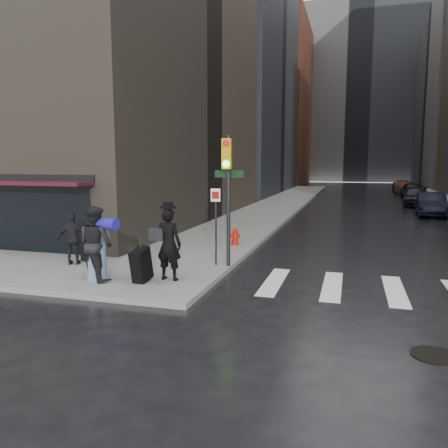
{
  "coord_description": "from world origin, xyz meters",
  "views": [
    {
      "loc": [
        5.5,
        -10.91,
        3.3
      ],
      "look_at": [
        1.44,
        2.98,
        1.3
      ],
      "focal_mm": 35.0,
      "sensor_mm": 36.0,
      "label": 1
    }
  ],
  "objects_px": {
    "man_greycoat": "(73,239)",
    "parked_car_3": "(417,197)",
    "parked_car_2": "(431,204)",
    "fire_hydrant": "(235,237)",
    "parked_car_5": "(404,188)",
    "man_overcoat": "(163,247)",
    "parked_car_4": "(414,191)",
    "parked_car_6": "(403,186)",
    "man_jeans": "(96,243)",
    "traffic_light": "(227,183)"
  },
  "relations": [
    {
      "from": "traffic_light",
      "to": "man_overcoat",
      "type": "bearing_deg",
      "value": -122.42
    },
    {
      "from": "fire_hydrant",
      "to": "parked_car_5",
      "type": "distance_m",
      "value": 35.63
    },
    {
      "from": "man_overcoat",
      "to": "parked_car_5",
      "type": "relative_size",
      "value": 0.51
    },
    {
      "from": "fire_hydrant",
      "to": "man_greycoat",
      "type": "bearing_deg",
      "value": -130.93
    },
    {
      "from": "parked_car_3",
      "to": "parked_car_6",
      "type": "xyz_separation_m",
      "value": [
        1.06,
        20.22,
        -0.05
      ]
    },
    {
      "from": "man_greycoat",
      "to": "parked_car_3",
      "type": "bearing_deg",
      "value": -139.87
    },
    {
      "from": "man_overcoat",
      "to": "parked_car_6",
      "type": "xyz_separation_m",
      "value": [
        10.85,
        46.62,
        -0.4
      ]
    },
    {
      "from": "traffic_light",
      "to": "man_greycoat",
      "type": "bearing_deg",
      "value": -169.11
    },
    {
      "from": "parked_car_2",
      "to": "parked_car_3",
      "type": "height_order",
      "value": "parked_car_2"
    },
    {
      "from": "fire_hydrant",
      "to": "parked_car_6",
      "type": "bearing_deg",
      "value": 75.88
    },
    {
      "from": "man_greycoat",
      "to": "parked_car_3",
      "type": "distance_m",
      "value": 28.7
    },
    {
      "from": "man_greycoat",
      "to": "man_jeans",
      "type": "bearing_deg",
      "value": 118.05
    },
    {
      "from": "traffic_light",
      "to": "parked_car_3",
      "type": "bearing_deg",
      "value": 68.25
    },
    {
      "from": "man_greycoat",
      "to": "parked_car_4",
      "type": "bearing_deg",
      "value": -135.63
    },
    {
      "from": "fire_hydrant",
      "to": "parked_car_4",
      "type": "xyz_separation_m",
      "value": [
        9.86,
        27.53,
        0.35
      ]
    },
    {
      "from": "man_jeans",
      "to": "traffic_light",
      "type": "distance_m",
      "value": 4.2
    },
    {
      "from": "parked_car_5",
      "to": "man_jeans",
      "type": "bearing_deg",
      "value": -110.89
    },
    {
      "from": "fire_hydrant",
      "to": "man_jeans",
      "type": "bearing_deg",
      "value": -110.48
    },
    {
      "from": "parked_car_4",
      "to": "parked_car_3",
      "type": "bearing_deg",
      "value": -97.74
    },
    {
      "from": "man_overcoat",
      "to": "parked_car_4",
      "type": "xyz_separation_m",
      "value": [
        10.39,
        33.14,
        -0.27
      ]
    },
    {
      "from": "man_overcoat",
      "to": "man_jeans",
      "type": "bearing_deg",
      "value": 19.35
    },
    {
      "from": "man_greycoat",
      "to": "parked_car_4",
      "type": "relative_size",
      "value": 0.35
    },
    {
      "from": "traffic_light",
      "to": "parked_car_3",
      "type": "distance_m",
      "value": 25.89
    },
    {
      "from": "man_overcoat",
      "to": "parked_car_5",
      "type": "distance_m",
      "value": 41.18
    },
    {
      "from": "man_jeans",
      "to": "fire_hydrant",
      "type": "height_order",
      "value": "man_jeans"
    },
    {
      "from": "traffic_light",
      "to": "parked_car_6",
      "type": "xyz_separation_m",
      "value": [
        9.65,
        44.55,
        -2.06
      ]
    },
    {
      "from": "man_jeans",
      "to": "parked_car_4",
      "type": "height_order",
      "value": "man_jeans"
    },
    {
      "from": "parked_car_5",
      "to": "man_overcoat",
      "type": "bearing_deg",
      "value": -108.76
    },
    {
      "from": "man_greycoat",
      "to": "parked_car_6",
      "type": "xyz_separation_m",
      "value": [
        14.35,
        45.65,
        -0.3
      ]
    },
    {
      "from": "man_overcoat",
      "to": "fire_hydrant",
      "type": "xyz_separation_m",
      "value": [
        0.53,
        5.61,
        -0.62
      ]
    },
    {
      "from": "man_overcoat",
      "to": "parked_car_3",
      "type": "relative_size",
      "value": 0.44
    },
    {
      "from": "fire_hydrant",
      "to": "parked_car_6",
      "type": "relative_size",
      "value": 0.14
    },
    {
      "from": "parked_car_2",
      "to": "parked_car_4",
      "type": "bearing_deg",
      "value": 90.81
    },
    {
      "from": "parked_car_4",
      "to": "parked_car_5",
      "type": "xyz_separation_m",
      "value": [
        -0.11,
        6.74,
        -0.09
      ]
    },
    {
      "from": "man_jeans",
      "to": "parked_car_2",
      "type": "height_order",
      "value": "man_jeans"
    },
    {
      "from": "man_jeans",
      "to": "parked_car_6",
      "type": "height_order",
      "value": "man_jeans"
    },
    {
      "from": "parked_car_2",
      "to": "parked_car_6",
      "type": "distance_m",
      "value": 26.98
    },
    {
      "from": "fire_hydrant",
      "to": "parked_car_2",
      "type": "distance_m",
      "value": 16.8
    },
    {
      "from": "fire_hydrant",
      "to": "parked_car_5",
      "type": "bearing_deg",
      "value": 74.12
    },
    {
      "from": "man_jeans",
      "to": "parked_car_6",
      "type": "distance_m",
      "value": 48.76
    },
    {
      "from": "man_overcoat",
      "to": "fire_hydrant",
      "type": "relative_size",
      "value": 3.24
    },
    {
      "from": "parked_car_5",
      "to": "man_greycoat",
      "type": "bearing_deg",
      "value": -113.8
    },
    {
      "from": "man_overcoat",
      "to": "parked_car_4",
      "type": "bearing_deg",
      "value": -103.7
    },
    {
      "from": "fire_hydrant",
      "to": "parked_car_4",
      "type": "height_order",
      "value": "parked_car_4"
    },
    {
      "from": "parked_car_2",
      "to": "man_greycoat",
      "type": "bearing_deg",
      "value": -121.75
    },
    {
      "from": "man_jeans",
      "to": "traffic_light",
      "type": "relative_size",
      "value": 0.51
    },
    {
      "from": "fire_hydrant",
      "to": "parked_car_3",
      "type": "distance_m",
      "value": 22.76
    },
    {
      "from": "parked_car_6",
      "to": "man_jeans",
      "type": "bearing_deg",
      "value": -103.16
    },
    {
      "from": "man_overcoat",
      "to": "parked_car_5",
      "type": "bearing_deg",
      "value": -100.75
    },
    {
      "from": "man_jeans",
      "to": "parked_car_3",
      "type": "bearing_deg",
      "value": -92.64
    }
  ]
}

